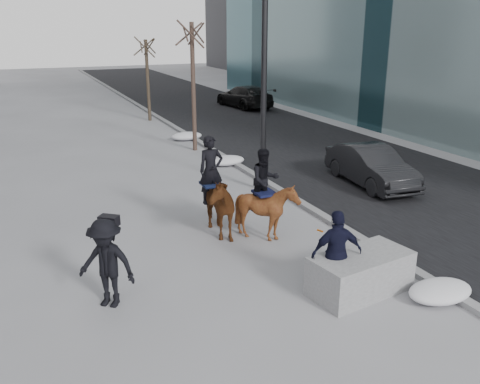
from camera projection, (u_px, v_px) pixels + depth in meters
name	position (u px, v px, depth m)	size (l,w,h in m)	color
ground	(262.00, 274.00, 10.97)	(120.00, 120.00, 0.00)	gray
road	(304.00, 147.00, 22.34)	(8.00, 90.00, 0.01)	black
curb	(220.00, 155.00, 20.79)	(0.25, 90.00, 0.12)	gray
planter	(360.00, 273.00, 10.10)	(2.04, 1.02, 0.82)	#969699
car_near	(371.00, 166.00, 16.87)	(1.39, 3.98, 1.31)	black
car_far	(244.00, 96.00, 32.83)	(1.98, 4.86, 1.41)	black
tree_near	(193.00, 81.00, 20.88)	(1.20, 1.20, 5.81)	#33241E
tree_far	(148.00, 76.00, 27.75)	(1.20, 1.20, 4.85)	#3C3023
mounted_left	(213.00, 199.00, 12.78)	(0.91, 1.97, 2.53)	#4F220F
mounted_right	(266.00, 204.00, 12.50)	(1.22, 1.37, 2.29)	#4C1C0F
feeder	(337.00, 253.00, 9.91)	(1.10, 0.96, 1.75)	black
camera_crew	(107.00, 263.00, 9.48)	(1.29, 1.22, 1.75)	black
lamppost	(267.00, 29.00, 14.83)	(0.25, 2.04, 9.09)	black
snow_piles	(244.00, 171.00, 17.97)	(1.45, 16.71, 0.37)	silver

